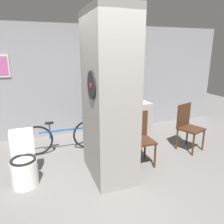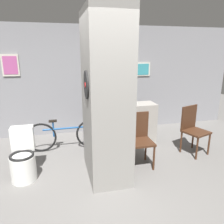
{
  "view_description": "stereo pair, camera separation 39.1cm",
  "coord_description": "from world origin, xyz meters",
  "px_view_note": "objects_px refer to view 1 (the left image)",
  "views": [
    {
      "loc": [
        -0.99,
        -2.6,
        2.02
      ],
      "look_at": [
        0.3,
        0.94,
        0.95
      ],
      "focal_mm": 35.0,
      "sensor_mm": 36.0,
      "label": 1
    },
    {
      "loc": [
        -0.61,
        -2.72,
        2.02
      ],
      "look_at": [
        0.3,
        0.94,
        0.95
      ],
      "focal_mm": 35.0,
      "sensor_mm": 36.0,
      "label": 2
    }
  ],
  "objects_px": {
    "toilet": "(24,163)",
    "bicycle": "(63,137)",
    "chair_by_doorway": "(188,125)",
    "chair_near_pillar": "(139,136)",
    "bottle_tall": "(117,99)"
  },
  "relations": [
    {
      "from": "toilet",
      "to": "bicycle",
      "type": "relative_size",
      "value": 0.5
    },
    {
      "from": "chair_by_doorway",
      "to": "bicycle",
      "type": "height_order",
      "value": "chair_by_doorway"
    },
    {
      "from": "chair_near_pillar",
      "to": "bottle_tall",
      "type": "xyz_separation_m",
      "value": [
        -0.08,
        0.93,
        0.48
      ]
    },
    {
      "from": "bicycle",
      "to": "bottle_tall",
      "type": "distance_m",
      "value": 1.35
    },
    {
      "from": "chair_by_doorway",
      "to": "bottle_tall",
      "type": "relative_size",
      "value": 3.02
    },
    {
      "from": "chair_by_doorway",
      "to": "bicycle",
      "type": "bearing_deg",
      "value": 143.91
    },
    {
      "from": "chair_near_pillar",
      "to": "bottle_tall",
      "type": "bearing_deg",
      "value": 95.48
    },
    {
      "from": "bottle_tall",
      "to": "bicycle",
      "type": "bearing_deg",
      "value": 178.98
    },
    {
      "from": "toilet",
      "to": "bottle_tall",
      "type": "relative_size",
      "value": 2.58
    },
    {
      "from": "chair_near_pillar",
      "to": "chair_by_doorway",
      "type": "xyz_separation_m",
      "value": [
        1.22,
        0.19,
        0.0
      ]
    },
    {
      "from": "bottle_tall",
      "to": "chair_by_doorway",
      "type": "bearing_deg",
      "value": -29.44
    },
    {
      "from": "toilet",
      "to": "chair_by_doorway",
      "type": "distance_m",
      "value": 3.2
    },
    {
      "from": "toilet",
      "to": "bicycle",
      "type": "distance_m",
      "value": 1.18
    },
    {
      "from": "toilet",
      "to": "bottle_tall",
      "type": "distance_m",
      "value": 2.2
    },
    {
      "from": "bottle_tall",
      "to": "chair_near_pillar",
      "type": "bearing_deg",
      "value": -85.05
    }
  ]
}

